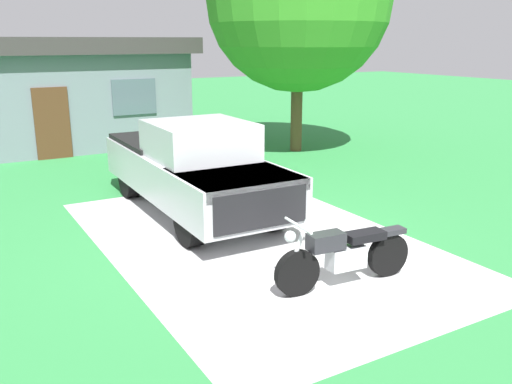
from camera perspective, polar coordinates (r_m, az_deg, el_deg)
ground_plane at (r=9.73m, az=-0.06°, el=-5.05°), size 80.00×80.00×0.00m
driveway_pad at (r=9.73m, az=-0.06°, el=-5.04°), size 4.98×7.83×0.01m
motorcycle at (r=7.96m, az=9.10°, el=-6.41°), size 2.21×0.70×1.09m
pickup_truck at (r=11.23m, az=-6.71°, el=2.72°), size 2.10×5.66×1.90m
neighbor_house at (r=19.72m, az=-21.94°, el=9.67°), size 9.60×5.60×3.50m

